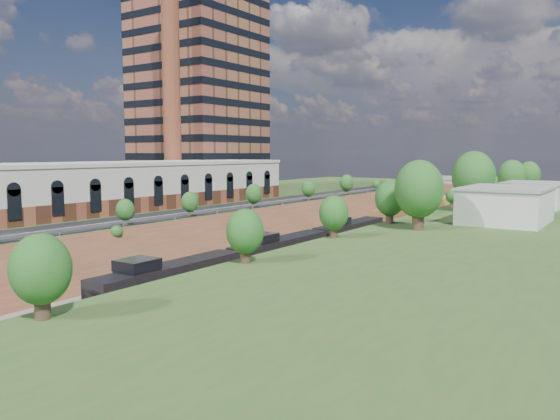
{
  "coord_description": "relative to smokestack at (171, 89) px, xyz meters",
  "views": [
    {
      "loc": [
        37.47,
        -17.1,
        13.36
      ],
      "look_at": [
        -1.72,
        40.88,
        6.0
      ],
      "focal_mm": 35.0,
      "sensor_mm": 36.0,
      "label": 1
    }
  ],
  "objects": [
    {
      "name": "platform_left",
      "position": [
        3.0,
        4.0,
        -22.5
      ],
      "size": [
        44.0,
        180.0,
        5.0
      ],
      "primitive_type": "cube",
      "color": "#345C26",
      "rests_on": "ground"
    },
    {
      "name": "embankment_left",
      "position": [
        25.0,
        4.0,
        -25.0
      ],
      "size": [
        10.0,
        180.0,
        10.0
      ],
      "primitive_type": "cube",
      "rotation": [
        0.0,
        0.79,
        0.0
      ],
      "color": "brown",
      "rests_on": "ground"
    },
    {
      "name": "embankment_right",
      "position": [
        47.0,
        4.0,
        -25.0
      ],
      "size": [
        10.0,
        180.0,
        10.0
      ],
      "primitive_type": "cube",
      "rotation": [
        0.0,
        0.79,
        0.0
      ],
      "color": "brown",
      "rests_on": "ground"
    },
    {
      "name": "rail_left_track",
      "position": [
        33.4,
        4.0,
        -24.91
      ],
      "size": [
        1.58,
        180.0,
        0.18
      ],
      "primitive_type": "cube",
      "color": "gray",
      "rests_on": "ground"
    },
    {
      "name": "rail_right_track",
      "position": [
        38.6,
        4.0,
        -24.91
      ],
      "size": [
        1.58,
        180.0,
        0.18
      ],
      "primitive_type": "cube",
      "color": "gray",
      "rests_on": "ground"
    },
    {
      "name": "road",
      "position": [
        20.5,
        4.0,
        -19.95
      ],
      "size": [
        8.0,
        180.0,
        0.1
      ],
      "primitive_type": "cube",
      "color": "black",
      "rests_on": "platform_left"
    },
    {
      "name": "guardrail",
      "position": [
        24.6,
        3.8,
        -19.45
      ],
      "size": [
        0.1,
        171.0,
        0.7
      ],
      "color": "#99999E",
      "rests_on": "platform_left"
    },
    {
      "name": "commercial_building",
      "position": [
        8.0,
        -18.0,
        -16.49
      ],
      "size": [
        14.3,
        62.3,
        7.0
      ],
      "color": "brown",
      "rests_on": "platform_left"
    },
    {
      "name": "highrise_tower",
      "position": [
        -8.0,
        16.0,
        7.88
      ],
      "size": [
        22.0,
        22.0,
        53.9
      ],
      "color": "brown",
      "rests_on": "platform_left"
    },
    {
      "name": "smokestack",
      "position": [
        0.0,
        0.0,
        0.0
      ],
      "size": [
        3.2,
        3.2,
        40.0
      ],
      "primitive_type": "cylinder",
      "color": "brown",
      "rests_on": "platform_left"
    },
    {
      "name": "overpass",
      "position": [
        36.0,
        66.0,
        -20.08
      ],
      "size": [
        24.5,
        8.3,
        7.4
      ],
      "color": "gray",
      "rests_on": "ground"
    },
    {
      "name": "white_building_near",
      "position": [
        59.5,
        -4.0,
        -18.0
      ],
      "size": [
        9.0,
        12.0,
        4.0
      ],
      "primitive_type": "cube",
      "color": "silver",
      "rests_on": "platform_right"
    },
    {
      "name": "white_building_far",
      "position": [
        59.0,
        18.0,
        -18.2
      ],
      "size": [
        8.0,
        10.0,
        3.6
      ],
      "primitive_type": "cube",
      "color": "silver",
      "rests_on": "platform_right"
    },
    {
      "name": "tree_right_large",
      "position": [
        53.0,
        -16.0,
        -15.62
      ],
      "size": [
        5.25,
        5.25,
        7.61
      ],
      "color": "#473323",
      "rests_on": "platform_right"
    },
    {
      "name": "tree_left_crest",
      "position": [
        24.2,
        -36.0,
        -17.96
      ],
      "size": [
        2.45,
        2.45,
        3.55
      ],
      "color": "#473323",
      "rests_on": "platform_left"
    },
    {
      "name": "freight_train",
      "position": [
        38.6,
        26.7,
        -22.56
      ],
      "size": [
        2.77,
        142.14,
        4.55
      ],
      "color": "black",
      "rests_on": "ground"
    }
  ]
}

